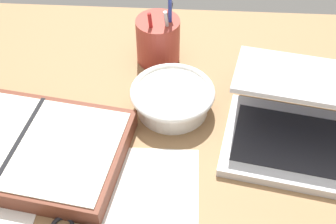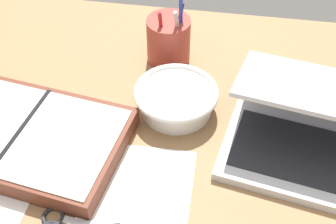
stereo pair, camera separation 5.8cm
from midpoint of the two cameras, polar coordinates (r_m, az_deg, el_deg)
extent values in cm
cube|color=#936D47|center=(87.45, -0.88, -6.49)|extent=(140.00, 100.00, 2.00)
cube|color=silver|center=(90.59, 14.81, -4.24)|extent=(33.92, 25.24, 1.80)
cube|color=#232328|center=(89.84, 14.93, -3.82)|extent=(29.27, 19.06, 0.24)
cube|color=silver|center=(88.50, 16.33, 3.71)|extent=(33.82, 24.71, 6.22)
cube|color=navy|center=(88.23, 16.30, 3.46)|extent=(31.02, 22.24, 5.21)
cylinder|color=silver|center=(93.97, -1.21, 1.35)|extent=(14.41, 14.41, 4.84)
torus|color=silver|center=(92.30, -1.23, 2.42)|extent=(16.96, 16.96, 1.36)
cylinder|color=#9E382D|center=(104.68, -2.81, 8.68)|extent=(9.66, 9.66, 10.34)
cylinder|color=black|center=(104.39, -1.69, 10.41)|extent=(2.64, 2.78, 13.62)
cylinder|color=#233899|center=(102.34, -1.38, 10.31)|extent=(0.85, 2.60, 15.70)
cylinder|color=#B21E1E|center=(101.52, -3.53, 8.82)|extent=(2.01, 1.26, 12.68)
cylinder|color=#B7B7BC|center=(102.00, -1.61, 9.32)|extent=(1.96, 2.94, 13.25)
cube|color=brown|center=(91.03, -19.12, -4.28)|extent=(40.66, 29.24, 3.91)
cube|color=silver|center=(85.76, -14.13, -4.49)|extent=(20.52, 24.08, 0.30)
cube|color=black|center=(89.41, -19.46, -3.35)|extent=(4.12, 21.52, 0.30)
cube|color=white|center=(80.42, -5.19, -12.35)|extent=(19.06, 28.75, 0.16)
camera|label=1|loc=(0.03, -91.93, -1.98)|focal=50.00mm
camera|label=2|loc=(0.03, 88.07, 1.98)|focal=50.00mm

